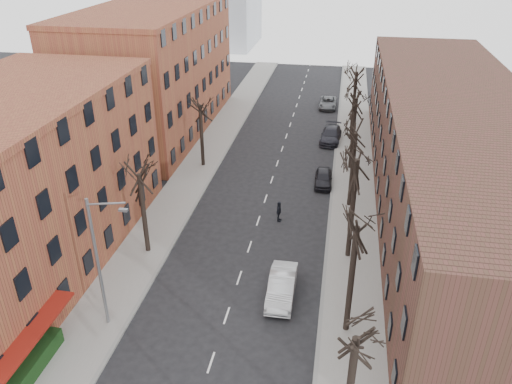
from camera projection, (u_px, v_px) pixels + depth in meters
The scene contains 20 objects.
sidewalk_left at pixel (202, 161), 53.42m from camera, with size 4.00×90.00×0.15m, color gray.
sidewalk_right at pixel (353, 172), 50.96m from camera, with size 4.00×90.00×0.15m, color gray.
building_left_near at pixel (9, 192), 34.47m from camera, with size 12.00×26.00×12.00m, color brown.
building_left_far at pixel (154, 72), 59.24m from camera, with size 12.00×28.00×14.00m, color brown.
building_right at pixel (452, 153), 43.07m from camera, with size 12.00×50.00×10.00m, color #4E2B24.
awning_left at pixel (42, 367), 28.43m from camera, with size 1.20×7.00×0.15m, color maroon.
hedge at pixel (28, 372), 27.27m from camera, with size 0.80×6.00×1.00m, color #183813.
tree_right_b at pixel (346, 330), 31.03m from camera, with size 5.20×5.20×10.80m, color black, non-canonical shape.
tree_right_c at pixel (347, 257), 38.00m from camera, with size 5.20×5.20×11.60m, color black, non-canonical shape.
tree_right_d at pixel (349, 206), 44.96m from camera, with size 5.20×5.20×10.00m, color black, non-canonical shape.
tree_right_e at pixel (350, 169), 51.92m from camera, with size 5.20×5.20×10.80m, color black, non-canonical shape.
tree_right_f at pixel (350, 140), 58.89m from camera, with size 5.20×5.20×11.60m, color black, non-canonical shape.
tree_left_a at pixel (148, 251), 38.59m from camera, with size 5.20×5.20×9.50m, color black, non-canonical shape.
tree_left_b at pixel (203, 166), 52.52m from camera, with size 5.20×5.20×9.50m, color black, non-canonical shape.
streetlight at pixel (100, 259), 29.20m from camera, with size 2.45×0.22×9.03m.
silver_sedan at pixel (282, 286), 33.54m from camera, with size 1.74×4.99×1.65m, color silver.
parked_car_near at pixel (323, 178), 48.39m from camera, with size 1.66×4.13×1.41m, color black.
parked_car_mid at pixel (331, 135), 58.27m from camera, with size 2.21×5.42×1.57m, color black.
parked_car_far at pixel (328, 103), 69.33m from camera, with size 2.27×4.93×1.37m, color #575B5F.
pedestrian_crossing at pixel (279, 211), 42.21m from camera, with size 1.08×0.45×1.85m, color black.
Camera 1 is at (6.17, -12.02, 22.13)m, focal length 35.00 mm.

